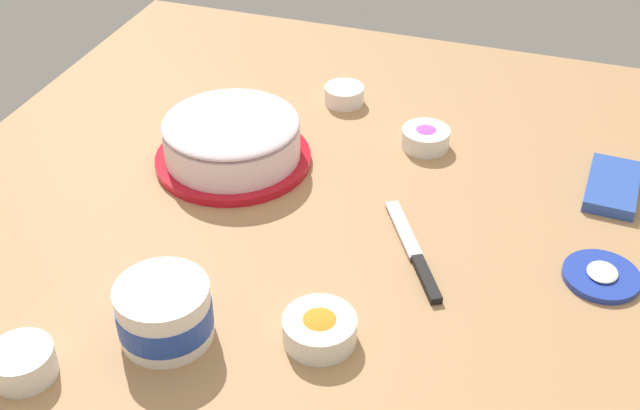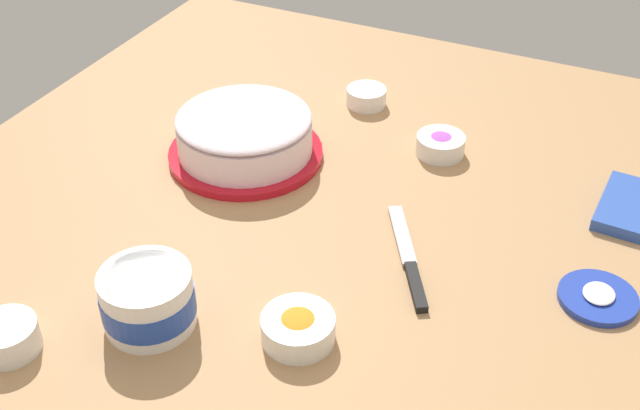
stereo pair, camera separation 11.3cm
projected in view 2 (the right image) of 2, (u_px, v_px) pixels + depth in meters
The scene contains 10 objects.
ground_plane at pixel (368, 265), 1.19m from camera, with size 1.54×1.54×0.00m, color tan.
frosted_cake at pixel (245, 135), 1.40m from camera, with size 0.27×0.27×0.09m.
frosting_tub at pixel (147, 298), 1.07m from camera, with size 0.13×0.13×0.08m.
frosting_tub_lid at pixel (598, 297), 1.13m from camera, with size 0.11×0.11×0.02m.
spreading_knife at pixel (410, 264), 1.18m from camera, with size 0.21×0.14×0.01m.
sprinkle_bowl_orange at pixel (298, 327), 1.06m from camera, with size 0.10×0.10×0.04m.
sprinkle_bowl_yellow at pixel (366, 96), 1.56m from camera, with size 0.08×0.08×0.03m.
sprinkle_bowl_rainbow at pixel (443, 144), 1.42m from camera, with size 0.09×0.09×0.04m.
sprinkle_bowl_green at pixel (7, 336), 1.04m from camera, with size 0.08×0.08×0.04m.
candy_box_lower at pixel (627, 206), 1.29m from camera, with size 0.15×0.08×0.02m, color #2D51B2.
Camera 2 is at (-0.84, -0.32, 0.78)m, focal length 45.58 mm.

